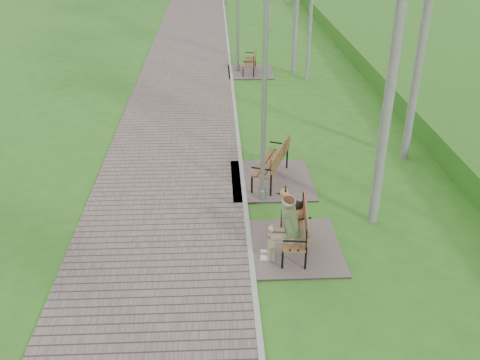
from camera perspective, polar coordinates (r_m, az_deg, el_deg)
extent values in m
cube|color=#61534E|center=(25.82, -5.32, 14.35)|extent=(3.50, 67.00, 0.04)
cube|color=#999993|center=(25.80, -1.31, 14.45)|extent=(0.10, 67.00, 0.05)
cube|color=#61534E|center=(10.46, 5.83, -7.15)|extent=(1.77, 1.97, 0.04)
cube|color=brown|center=(10.22, 5.66, -5.22)|extent=(0.59, 1.52, 0.04)
cube|color=brown|center=(10.09, 7.08, -3.98)|extent=(0.19, 1.47, 0.33)
cube|color=#61534E|center=(12.81, 3.39, -0.02)|extent=(1.91, 2.12, 0.04)
cube|color=brown|center=(12.60, 3.22, 1.82)|extent=(1.02, 1.66, 0.04)
cube|color=brown|center=(12.42, 4.39, 2.84)|extent=(0.62, 1.50, 0.35)
cube|color=#61534E|center=(21.16, 1.11, 11.43)|extent=(1.71, 1.90, 0.04)
cube|color=brown|center=(21.04, 0.98, 12.49)|extent=(0.59, 1.46, 0.04)
cube|color=brown|center=(20.96, 1.62, 13.15)|extent=(0.21, 1.42, 0.31)
cylinder|color=#92959A|center=(11.93, 2.36, -1.64)|extent=(0.17, 0.17, 0.26)
cylinder|color=#92959A|center=(11.07, 2.57, 7.57)|extent=(0.10, 0.10, 4.33)
cylinder|color=#92959A|center=(21.33, -0.26, 11.93)|extent=(0.19, 0.19, 0.29)
cylinder|color=#92959A|center=(20.82, -0.27, 17.99)|extent=(0.12, 0.12, 4.87)
cylinder|color=#92959A|center=(36.01, -1.51, 18.49)|extent=(0.20, 0.20, 0.31)
cylinder|color=silver|center=(10.12, 16.53, 15.22)|extent=(0.18, 0.18, 7.95)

